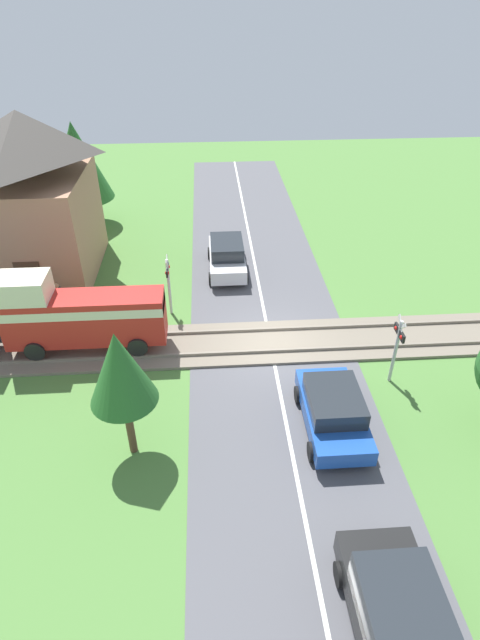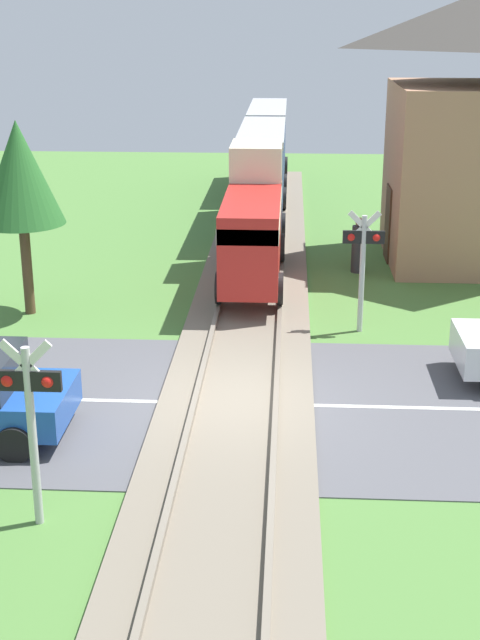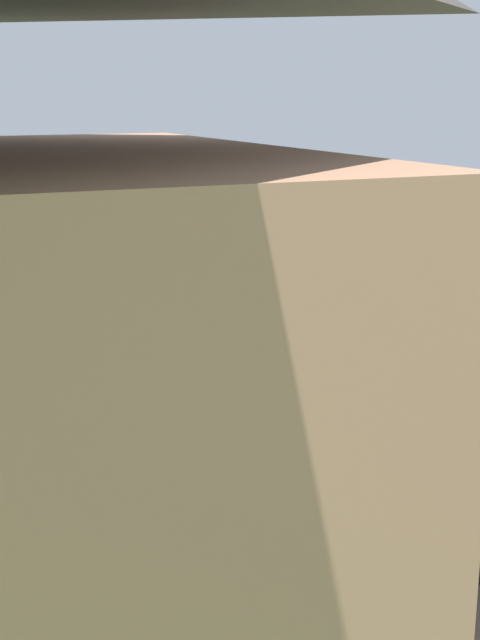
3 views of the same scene
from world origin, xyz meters
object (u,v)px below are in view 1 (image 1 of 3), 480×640
object	(u,v)px
car_behind_queue	(400,619)
crossing_signal_west_approach	(398,341)
car_far_side	(227,255)
car_near_crossing	(333,409)
crossing_signal_east_approach	(168,278)
station_building	(36,199)
pedestrian_by_station	(60,300)

from	to	relation	value
car_behind_queue	crossing_signal_west_approach	size ratio (longest dim) A/B	1.48
car_far_side	car_behind_queue	size ratio (longest dim) A/B	1.02
car_near_crossing	car_behind_queue	bearing A→B (deg)	180.00
crossing_signal_east_approach	station_building	size ratio (longest dim) A/B	0.36
crossing_signal_west_approach	crossing_signal_east_approach	xyz separation A→B (m)	(5.01, 8.13, 0.00)
car_near_crossing	pedestrian_by_station	xyz separation A→B (m)	(7.39, 10.26, -0.08)
car_near_crossing	station_building	distance (m)	16.53
crossing_signal_west_approach	crossing_signal_east_approach	size ratio (longest dim) A/B	1.00
car_near_crossing	crossing_signal_west_approach	xyz separation A→B (m)	(2.10, -2.63, 1.00)
car_near_crossing	car_far_side	bearing A→B (deg)	14.89
crossing_signal_west_approach	pedestrian_by_station	xyz separation A→B (m)	(5.29, 12.89, -1.08)
crossing_signal_east_approach	station_building	world-z (taller)	station_building
pedestrian_by_station	crossing_signal_east_approach	bearing A→B (deg)	-93.37
car_near_crossing	car_far_side	world-z (taller)	car_far_side
crossing_signal_east_approach	pedestrian_by_station	distance (m)	4.88
car_far_side	crossing_signal_east_approach	distance (m)	4.65
car_far_side	station_building	distance (m)	9.23
car_far_side	car_behind_queue	world-z (taller)	car_behind_queue
station_building	crossing_signal_west_approach	bearing A→B (deg)	-123.08
car_behind_queue	crossing_signal_west_approach	bearing A→B (deg)	-17.27
car_near_crossing	crossing_signal_west_approach	distance (m)	3.51
car_far_side	pedestrian_by_station	xyz separation A→B (m)	(-3.44, 7.38, -0.13)
car_near_crossing	car_behind_queue	size ratio (longest dim) A/B	0.96
pedestrian_by_station	station_building	bearing A→B (deg)	18.77
car_near_crossing	crossing_signal_west_approach	size ratio (longest dim) A/B	1.41
car_far_side	crossing_signal_east_approach	world-z (taller)	crossing_signal_east_approach
pedestrian_by_station	car_behind_queue	bearing A→B (deg)	-143.25
car_behind_queue	crossing_signal_west_approach	world-z (taller)	crossing_signal_west_approach
crossing_signal_east_approach	pedestrian_by_station	world-z (taller)	crossing_signal_east_approach
car_far_side	pedestrian_by_station	size ratio (longest dim) A/B	2.72
car_behind_queue	car_near_crossing	bearing A→B (deg)	-0.00
car_far_side	crossing_signal_east_approach	xyz separation A→B (m)	(-3.72, 2.63, 0.95)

